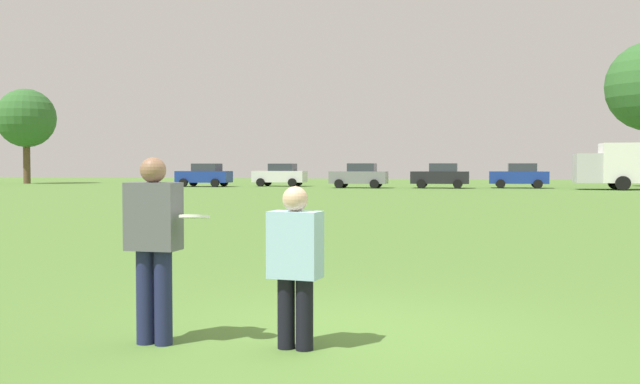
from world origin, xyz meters
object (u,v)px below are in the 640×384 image
parked_car_mid_right (441,176)px  frisbee (194,217)px  player_thrower (154,239)px  parked_car_mid_left (280,175)px  parked_car_near_right (519,176)px  parked_car_center (359,175)px  parked_car_near_left (205,175)px  player_defender (295,259)px

parked_car_mid_right → frisbee: bearing=-87.3°
player_thrower → parked_car_mid_right: parked_car_mid_right is taller
parked_car_mid_right → parked_car_mid_left: bearing=173.0°
parked_car_mid_right → parked_car_near_right: size_ratio=1.00×
frisbee → parked_car_center: 46.28m
parked_car_near_left → parked_car_near_right: 24.06m
player_thrower → player_defender: size_ratio=1.18×
player_thrower → frisbee: player_thrower is taller
player_thrower → frisbee: 0.46m
player_thrower → parked_car_mid_left: 50.45m
player_thrower → parked_car_mid_left: parked_car_mid_left is taller
player_thrower → parked_car_near_right: (3.77, 48.27, -0.04)m
player_thrower → parked_car_center: parked_car_center is taller
player_defender → parked_car_center: 46.27m
player_thrower → parked_car_near_left: (-20.14, 45.67, -0.04)m
parked_car_center → parked_car_near_left: bearing=179.5°
player_defender → parked_car_near_left: bearing=115.2°
frisbee → player_thrower: bearing=178.3°
parked_car_mid_left → player_thrower: bearing=-73.0°
frisbee → parked_car_center: size_ratio=0.06×
frisbee → parked_car_near_left: parked_car_near_left is taller
player_thrower → parked_car_near_right: parked_car_near_right is taller
parked_car_mid_right → parked_car_near_right: same height
player_thrower → parked_car_mid_left: (-14.72, 48.26, -0.04)m
player_thrower → parked_car_near_right: size_ratio=0.40×
player_defender → parked_car_mid_right: parked_car_mid_right is taller
parked_car_mid_right → parked_car_near_left: bearing=-176.9°
parked_car_center → parked_car_mid_left: bearing=159.1°
parked_car_mid_right → player_thrower: bearing=-87.8°
parked_car_near_left → parked_car_mid_left: 6.01m
player_defender → parked_car_near_right: 48.17m
parked_car_near_left → parked_car_mid_right: bearing=3.1°
frisbee → parked_car_mid_left: size_ratio=0.06×
parked_car_center → frisbee: bearing=-80.0°
parked_car_near_left → parked_car_mid_right: size_ratio=1.00×
parked_car_mid_left → parked_car_mid_right: (12.92, -1.59, 0.00)m
parked_car_near_right → parked_car_near_left: bearing=-173.8°
parked_car_mid_right → parked_car_center: bearing=-169.3°
parked_car_near_left → parked_car_mid_right: same height
player_thrower → player_defender: player_thrower is taller
parked_car_mid_left → parked_car_near_left: bearing=-154.5°
player_defender → frisbee: (-0.88, -0.18, 0.37)m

